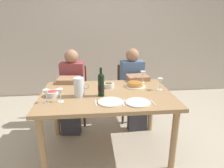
# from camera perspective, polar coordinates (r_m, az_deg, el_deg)

# --- Properties ---
(ground_plane) EXTENTS (8.00, 8.00, 0.00)m
(ground_plane) POSITION_cam_1_polar(r_m,az_deg,el_deg) (2.67, -1.40, -18.14)
(ground_plane) COLOR #B2A893
(back_wall) EXTENTS (8.00, 0.10, 2.80)m
(back_wall) POSITION_cam_1_polar(r_m,az_deg,el_deg) (4.25, -3.83, 15.69)
(back_wall) COLOR beige
(back_wall) RESTS_ON ground
(dining_table) EXTENTS (1.50, 1.00, 0.76)m
(dining_table) POSITION_cam_1_polar(r_m,az_deg,el_deg) (2.34, -1.53, -4.82)
(dining_table) COLOR #9E7A51
(dining_table) RESTS_ON ground
(wine_bottle) EXTENTS (0.07, 0.07, 0.32)m
(wine_bottle) POSITION_cam_1_polar(r_m,az_deg,el_deg) (2.19, -3.13, -0.16)
(wine_bottle) COLOR black
(wine_bottle) RESTS_ON dining_table
(water_pitcher) EXTENTS (0.17, 0.11, 0.21)m
(water_pitcher) POSITION_cam_1_polar(r_m,az_deg,el_deg) (2.22, -9.34, -1.21)
(water_pitcher) COLOR silver
(water_pitcher) RESTS_ON dining_table
(baked_tart) EXTENTS (0.27, 0.27, 0.06)m
(baked_tart) POSITION_cam_1_polar(r_m,az_deg,el_deg) (2.54, 6.56, -0.10)
(baked_tart) COLOR silver
(baked_tart) RESTS_ON dining_table
(salad_bowl) EXTENTS (0.15, 0.15, 0.07)m
(salad_bowl) POSITION_cam_1_polar(r_m,az_deg,el_deg) (2.31, -16.54, -2.52)
(salad_bowl) COLOR silver
(salad_bowl) RESTS_ON dining_table
(olive_bowl) EXTENTS (0.13, 0.13, 0.06)m
(olive_bowl) POSITION_cam_1_polar(r_m,az_deg,el_deg) (2.49, -0.91, -0.26)
(olive_bowl) COLOR silver
(olive_bowl) RESTS_ON dining_table
(wine_glass_left_diner) EXTENTS (0.07, 0.07, 0.14)m
(wine_glass_left_diner) POSITION_cam_1_polar(r_m,az_deg,el_deg) (2.12, -18.27, -2.48)
(wine_glass_left_diner) COLOR silver
(wine_glass_left_diner) RESTS_ON dining_table
(wine_glass_right_diner) EXTENTS (0.06, 0.06, 0.15)m
(wine_glass_right_diner) POSITION_cam_1_polar(r_m,az_deg,el_deg) (2.45, 13.55, 0.67)
(wine_glass_right_diner) COLOR silver
(wine_glass_right_diner) RESTS_ON dining_table
(wine_glass_centre) EXTENTS (0.07, 0.07, 0.14)m
(wine_glass_centre) POSITION_cam_1_polar(r_m,az_deg,el_deg) (2.11, -14.62, -2.35)
(wine_glass_centre) COLOR silver
(wine_glass_centre) RESTS_ON dining_table
(wine_glass_spare) EXTENTS (0.07, 0.07, 0.15)m
(wine_glass_spare) POSITION_cam_1_polar(r_m,az_deg,el_deg) (2.70, 8.77, 2.76)
(wine_glass_spare) COLOR silver
(wine_glass_spare) RESTS_ON dining_table
(dinner_plate_left_setting) EXTENTS (0.26, 0.26, 0.01)m
(dinner_plate_left_setting) POSITION_cam_1_polar(r_m,az_deg,el_deg) (2.06, -0.44, -5.10)
(dinner_plate_left_setting) COLOR silver
(dinner_plate_left_setting) RESTS_ON dining_table
(dinner_plate_right_setting) EXTENTS (0.26, 0.26, 0.01)m
(dinner_plate_right_setting) POSITION_cam_1_polar(r_m,az_deg,el_deg) (2.06, 7.43, -5.21)
(dinner_plate_right_setting) COLOR silver
(dinner_plate_right_setting) RESTS_ON dining_table
(fork_left_setting) EXTENTS (0.02, 0.16, 0.00)m
(fork_left_setting) POSITION_cam_1_polar(r_m,az_deg,el_deg) (2.05, -4.63, -5.34)
(fork_left_setting) COLOR silver
(fork_left_setting) RESTS_ON dining_table
(knife_left_setting) EXTENTS (0.01, 0.18, 0.00)m
(knife_left_setting) POSITION_cam_1_polar(r_m,az_deg,el_deg) (2.08, 3.70, -5.02)
(knife_left_setting) COLOR silver
(knife_left_setting) RESTS_ON dining_table
(knife_right_setting) EXTENTS (0.02, 0.18, 0.00)m
(knife_right_setting) POSITION_cam_1_polar(r_m,az_deg,el_deg) (2.10, 11.42, -5.07)
(knife_right_setting) COLOR silver
(knife_right_setting) RESTS_ON dining_table
(spoon_right_setting) EXTENTS (0.03, 0.16, 0.00)m
(spoon_right_setting) POSITION_cam_1_polar(r_m,az_deg,el_deg) (2.04, 3.29, -5.50)
(spoon_right_setting) COLOR silver
(spoon_right_setting) RESTS_ON dining_table
(chair_left) EXTENTS (0.43, 0.43, 0.87)m
(chair_left) POSITION_cam_1_polar(r_m,az_deg,el_deg) (3.22, -10.57, -1.79)
(chair_left) COLOR brown
(chair_left) RESTS_ON ground
(diner_left) EXTENTS (0.37, 0.53, 1.16)m
(diner_left) POSITION_cam_1_polar(r_m,az_deg,el_deg) (2.97, -11.38, -1.17)
(diner_left) COLOR #8E3D42
(diner_left) RESTS_ON ground
(chair_right) EXTENTS (0.44, 0.44, 0.87)m
(chair_right) POSITION_cam_1_polar(r_m,az_deg,el_deg) (3.29, 5.01, -1.14)
(chair_right) COLOR brown
(chair_right) RESTS_ON ground
(diner_right) EXTENTS (0.37, 0.53, 1.16)m
(diner_right) POSITION_cam_1_polar(r_m,az_deg,el_deg) (3.04, 6.22, -0.46)
(diner_right) COLOR #4C6B93
(diner_right) RESTS_ON ground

